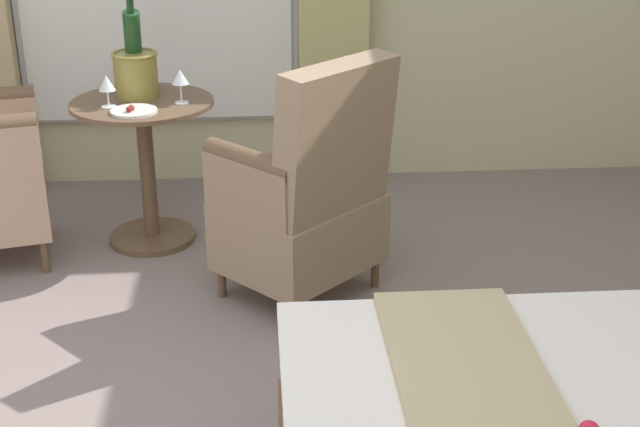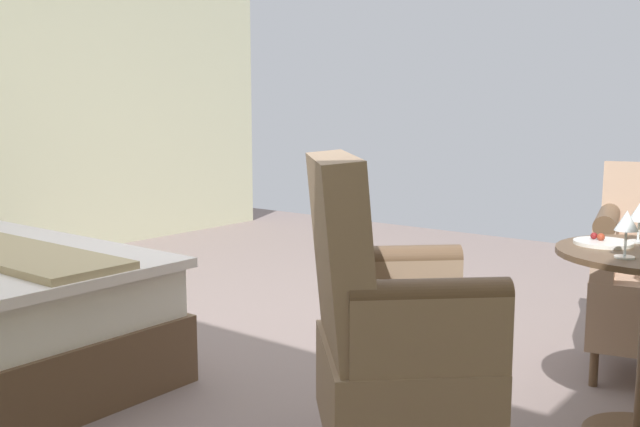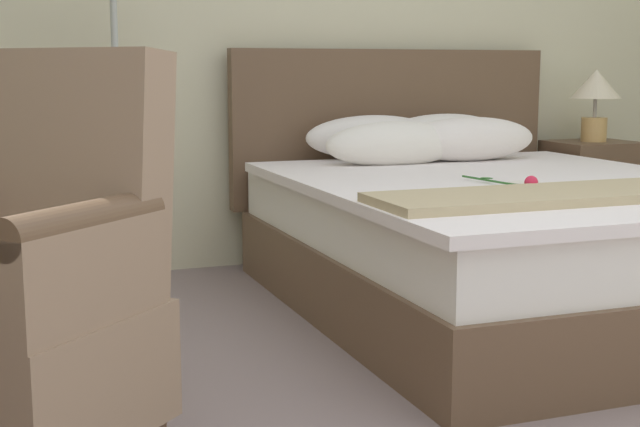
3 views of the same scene
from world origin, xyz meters
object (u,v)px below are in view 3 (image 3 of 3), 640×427
Objects in this scene: bedside_lamp at (596,92)px; armchair_by_window at (28,296)px; nightstand at (591,196)px; bed at (492,230)px.

bedside_lamp is 3.45m from armchair_by_window.
bedside_lamp is (-0.00, 0.00, 0.55)m from nightstand.
nightstand is (1.09, 0.80, -0.02)m from bed.
bed reaches higher than bedside_lamp.
armchair_by_window reaches higher than nightstand.
nightstand is at bearing 31.21° from armchair_by_window.
bed is 1.45m from bedside_lamp.
armchair_by_window reaches higher than bedside_lamp.
nightstand is at bearing 36.20° from bed.
nightstand is 0.55m from bedside_lamp.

